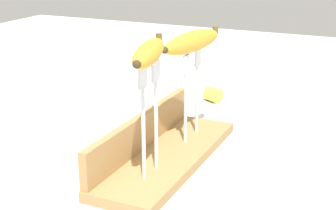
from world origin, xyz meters
The scene contains 8 objects.
ground_plane centered at (0.00, 0.00, 0.00)m, with size 3.00×3.00×0.00m, color silver.
wooden_board centered at (0.00, 0.00, 0.01)m, with size 0.43×0.13×0.02m, color #A87F4C.
board_backstop centered at (0.00, 0.06, 0.06)m, with size 0.42×0.02×0.07m, color #A87F4C.
fork_stand_left centered at (-0.10, -0.01, 0.14)m, with size 0.08×0.01×0.20m.
fork_stand_right centered at (0.10, -0.01, 0.13)m, with size 0.09×0.01×0.19m.
banana_raised_left centered at (-0.10, -0.01, 0.24)m, with size 0.18×0.08×0.04m.
banana_raised_right centered at (0.10, -0.01, 0.23)m, with size 0.20×0.07×0.04m.
banana_chunk_near centered at (0.41, 0.05, 0.02)m, with size 0.05×0.05×0.04m.
Camera 1 is at (-0.84, -0.39, 0.43)m, focal length 54.19 mm.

